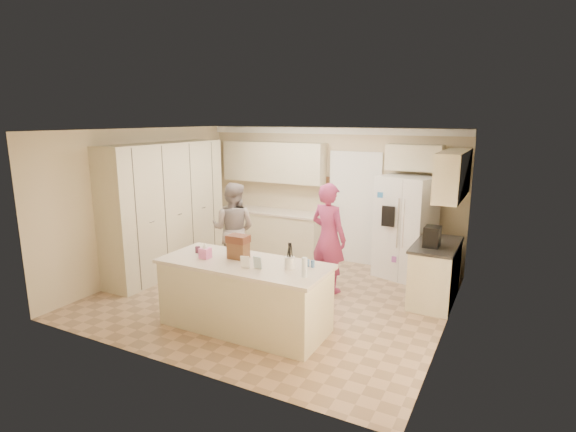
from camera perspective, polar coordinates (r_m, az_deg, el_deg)
The scene contains 41 objects.
floor at distance 7.25m, azimuth -2.01°, elevation -10.23°, with size 5.20×4.60×0.02m, color tan.
ceiling at distance 6.69m, azimuth -2.18°, elevation 10.95°, with size 5.20×4.60×0.02m, color white.
wall_back at distance 8.90m, azimuth 5.25°, elevation 2.78°, with size 5.20×0.02×2.60m, color beige.
wall_front at distance 5.04m, azimuth -15.17°, elevation -5.09°, with size 5.20×0.02×2.60m, color beige.
wall_left at distance 8.43m, azimuth -17.74°, elevation 1.70°, with size 0.02×4.60×2.60m, color beige.
wall_right at distance 6.04m, azimuth 20.02°, elevation -2.52°, with size 0.02×4.60×2.60m, color beige.
crown_back at distance 8.73m, azimuth 5.29°, elevation 10.71°, with size 5.20×0.08×0.12m, color white.
pantry_bank at distance 8.38m, azimuth -15.22°, elevation 0.92°, with size 0.60×2.60×2.35m, color beige.
back_base_cab at distance 9.30m, azimuth -2.16°, elevation -2.18°, with size 2.20×0.60×0.88m, color beige.
back_countertop at distance 9.18m, azimuth -2.21°, elevation 0.58°, with size 2.24×0.63×0.04m, color beige.
back_upper_cab at distance 9.15m, azimuth -1.84°, elevation 6.88°, with size 2.20×0.35×0.80m, color beige.
doorway_opening at distance 8.73m, azimuth 8.49°, elevation 0.83°, with size 0.90×0.06×2.10m, color black.
doorway_casing at distance 8.69m, azimuth 8.42°, elevation 0.79°, with size 1.02×0.03×2.22m, color white.
wall_frame_upper at distance 8.82m, azimuth 5.31°, elevation 4.33°, with size 0.15×0.02×0.20m, color brown.
wall_frame_lower at distance 8.86m, azimuth 5.27°, elevation 2.60°, with size 0.15×0.02×0.20m, color brown.
refrigerator at distance 8.10m, azimuth 14.69°, elevation -1.43°, with size 0.90×0.70×1.80m, color white.
fridge_seam at distance 7.76m, azimuth 14.10°, elevation -1.99°, with size 0.01×0.02×1.78m, color gray.
fridge_dispenser at distance 7.75m, azimuth 12.60°, elevation -0.04°, with size 0.22×0.03×0.35m, color black.
fridge_handle_l at distance 7.72m, azimuth 13.77°, elevation -0.89°, with size 0.02×0.02×0.85m, color silver.
fridge_handle_r at distance 7.70m, azimuth 14.49°, elevation -0.97°, with size 0.02×0.02×0.85m, color silver.
over_fridge_cab at distance 8.14m, azimuth 15.75°, elevation 7.16°, with size 0.95×0.35×0.45m, color beige.
right_base_cab at distance 7.28m, azimuth 18.17°, elevation -6.98°, with size 0.60×1.20×0.88m, color beige.
right_countertop at distance 7.14m, azimuth 18.33°, elevation -3.48°, with size 0.63×1.24×0.04m, color #2D2B28.
right_upper_cab at distance 7.12m, azimuth 20.24°, elevation 4.96°, with size 0.35×1.50×0.70m, color beige.
coffee_maker at distance 6.92m, azimuth 17.83°, elevation -2.51°, with size 0.22×0.28×0.30m, color black.
island_base at distance 6.11m, azimuth -5.52°, elevation -10.15°, with size 2.20×0.90×0.88m, color beige.
island_top at distance 5.95m, azimuth -5.62°, elevation -6.05°, with size 2.28×0.96×0.05m, color beige.
utensil_crock at distance 5.65m, azimuth 0.21°, elevation -5.94°, with size 0.13×0.13×0.15m, color white.
tissue_box at distance 6.15m, azimuth -10.46°, elevation -4.66°, with size 0.13×0.13×0.14m, color pink.
tissue_plume at distance 6.12m, azimuth -10.50°, elevation -3.67°, with size 0.08×0.08×0.08m, color white.
dollhouse_body at distance 6.07m, azimuth -6.32°, elevation -4.36°, with size 0.26×0.18×0.22m, color brown.
dollhouse_roof at distance 6.02m, azimuth -6.36°, elevation -2.91°, with size 0.28×0.20×0.10m, color #592D1E.
jam_jar at distance 6.42m, azimuth -11.40°, elevation -4.20°, with size 0.07×0.07×0.09m, color #59263F.
greeting_card_a at distance 5.68m, azimuth -5.46°, elevation -5.84°, with size 0.12×0.01×0.16m, color white.
greeting_card_b at distance 5.64m, azimuth -3.90°, elevation -5.93°, with size 0.12×0.01×0.16m, color silver.
water_bottle at distance 5.34m, azimuth 2.11°, elevation -6.54°, with size 0.07×0.07×0.24m, color silver.
shaker_salt at distance 5.73m, azimuth 2.51°, elevation -5.99°, with size 0.05×0.05×0.09m, color #4972AC.
shaker_pepper at distance 5.70m, azimuth 3.16°, elevation -6.09°, with size 0.05×0.05×0.09m, color #4972AC.
teen_boy at distance 8.06m, azimuth -6.96°, elevation -1.65°, with size 0.81×0.63×1.67m, color gray.
teen_girl at distance 7.25m, azimuth 5.16°, elevation -2.76°, with size 0.65×0.43×1.78m, color #A0375C.
fridge_magnets at distance 7.75m, azimuth 14.09°, elevation -2.00°, with size 0.76×0.02×1.44m, color tan, non-canonical shape.
Camera 1 is at (3.30, -5.82, 2.77)m, focal length 28.00 mm.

